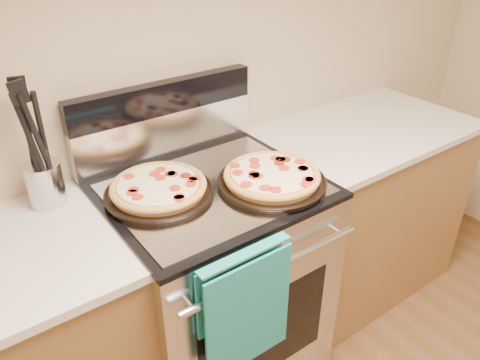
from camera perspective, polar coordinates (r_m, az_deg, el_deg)
wall_back at (r=1.80m, az=-10.45°, el=15.89°), size 4.00×0.00×4.00m
range_body at (r=1.97m, az=-3.25°, el=-12.52°), size 0.76×0.68×0.90m
oven_window at (r=1.78m, az=3.01°, el=-18.48°), size 0.56×0.01×0.40m
cooktop at (r=1.69m, az=-3.69°, el=-0.98°), size 0.76×0.68×0.02m
backsplash_lower at (r=1.88m, az=-8.94°, el=5.61°), size 0.76×0.06×0.18m
backsplash_upper at (r=1.82m, az=-9.32°, el=9.89°), size 0.76×0.06×0.12m
oven_handle at (r=1.51m, az=4.33°, el=-10.58°), size 0.70×0.03×0.03m
dish_towel at (r=1.52m, az=0.58°, el=-15.21°), size 0.32×0.05×0.42m
foil_sheet at (r=1.66m, az=-3.15°, el=-1.03°), size 0.70×0.55×0.01m
cabinet_right at (r=2.46m, az=13.77°, el=-3.76°), size 1.00×0.62×0.88m
countertop_right at (r=2.25m, az=15.17°, el=5.91°), size 1.02×0.64×0.03m
pepperoni_pizza_back at (r=1.62m, az=-9.87°, el=-1.06°), size 0.48×0.48×0.05m
pepperoni_pizza_front at (r=1.67m, az=3.90°, el=0.27°), size 0.45×0.45×0.05m
utensil_crock at (r=1.69m, az=-22.64°, el=-0.43°), size 0.16×0.16×0.15m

